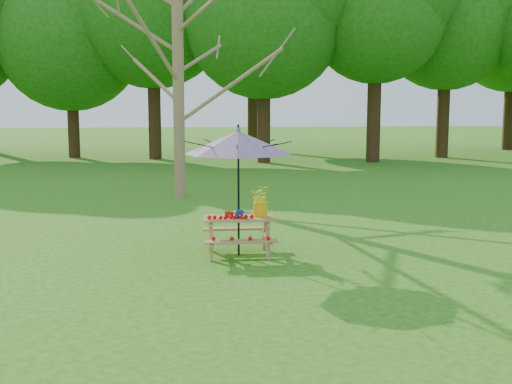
{
  "coord_description": "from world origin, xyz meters",
  "views": [
    {
      "loc": [
        3.75,
        -7.43,
        2.63
      ],
      "look_at": [
        4.8,
        3.37,
        1.1
      ],
      "focal_mm": 45.0,
      "sensor_mm": 36.0,
      "label": 1
    }
  ],
  "objects": [
    {
      "name": "picnic_table",
      "position": [
        4.5,
        3.37,
        0.33
      ],
      "size": [
        1.2,
        1.32,
        0.67
      ],
      "color": "#A27C49",
      "rests_on": "ground"
    },
    {
      "name": "produce_bins",
      "position": [
        4.43,
        3.39,
        0.72
      ],
      "size": [
        0.31,
        0.37,
        0.13
      ],
      "color": "#AF1F0E",
      "rests_on": "picnic_table"
    },
    {
      "name": "flower_bucket",
      "position": [
        4.88,
        3.42,
        0.96
      ],
      "size": [
        0.39,
        0.36,
        0.55
      ],
      "color": "#FDB60D",
      "rests_on": "picnic_table"
    },
    {
      "name": "patio_umbrella",
      "position": [
        4.5,
        3.37,
        1.95
      ],
      "size": [
        2.0,
        2.0,
        2.25
      ],
      "color": "black",
      "rests_on": "ground"
    },
    {
      "name": "tomatoes_row",
      "position": [
        4.35,
        3.19,
        0.71
      ],
      "size": [
        0.77,
        0.13,
        0.07
      ],
      "primitive_type": null,
      "color": "red",
      "rests_on": "picnic_table"
    }
  ]
}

